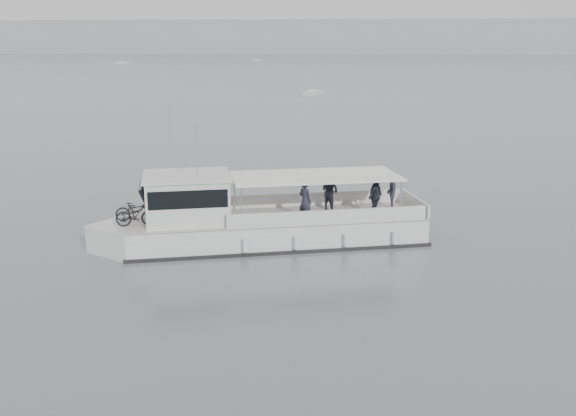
# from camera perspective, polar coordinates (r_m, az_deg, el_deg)

# --- Properties ---
(ground) EXTENTS (1400.00, 1400.00, 0.00)m
(ground) POSITION_cam_1_polar(r_m,az_deg,el_deg) (30.43, 1.55, -2.05)
(ground) COLOR #515A5F
(ground) RESTS_ON ground
(headland) EXTENTS (1400.00, 90.00, 28.00)m
(headland) POSITION_cam_1_polar(r_m,az_deg,el_deg) (589.12, 6.28, 14.84)
(headland) COLOR #939EA8
(headland) RESTS_ON ground
(tour_boat) EXTENTS (14.69, 7.15, 6.19)m
(tour_boat) POSITION_cam_1_polar(r_m,az_deg,el_deg) (28.26, -3.59, -1.23)
(tour_boat) COLOR white
(tour_boat) RESTS_ON ground
(moored_fleet) EXTENTS (429.94, 293.56, 10.21)m
(moored_fleet) POSITION_cam_1_polar(r_m,az_deg,el_deg) (227.17, -3.90, 12.29)
(moored_fleet) COLOR white
(moored_fleet) RESTS_ON ground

